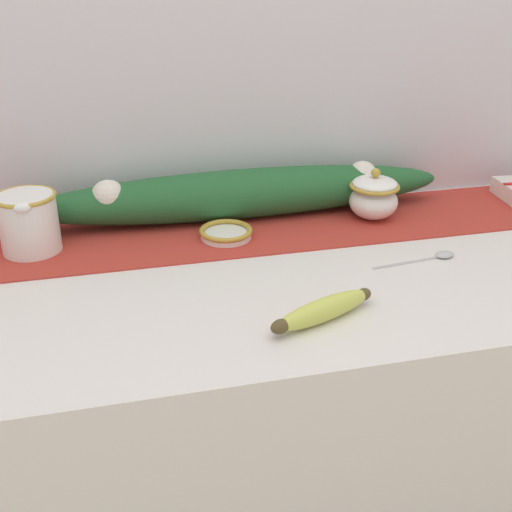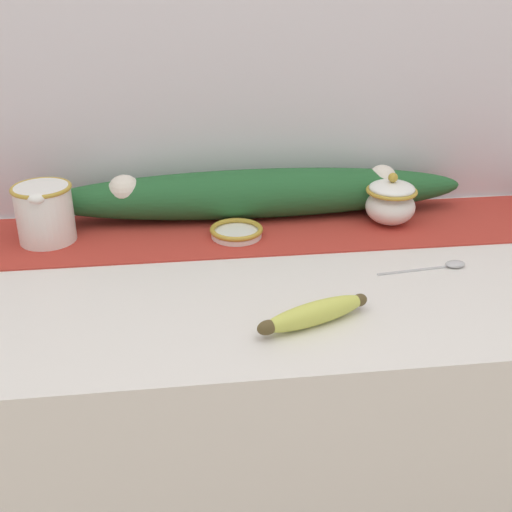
{
  "view_description": "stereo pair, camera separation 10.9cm",
  "coord_description": "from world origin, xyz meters",
  "px_view_note": "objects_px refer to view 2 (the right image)",
  "views": [
    {
      "loc": [
        -0.27,
        -0.99,
        1.43
      ],
      "look_at": [
        -0.04,
        -0.04,
        0.96
      ],
      "focal_mm": 45.0,
      "sensor_mm": 36.0,
      "label": 1
    },
    {
      "loc": [
        -0.16,
        -1.01,
        1.43
      ],
      "look_at": [
        -0.04,
        -0.04,
        0.96
      ],
      "focal_mm": 45.0,
      "sensor_mm": 36.0,
      "label": 2
    }
  ],
  "objects_px": {
    "spoon": "(449,265)",
    "small_dish": "(236,232)",
    "cream_pitcher": "(45,211)",
    "sugar_bowl": "(391,201)",
    "banana": "(314,314)"
  },
  "relations": [
    {
      "from": "banana",
      "to": "spoon",
      "type": "height_order",
      "value": "banana"
    },
    {
      "from": "small_dish",
      "to": "banana",
      "type": "height_order",
      "value": "banana"
    },
    {
      "from": "cream_pitcher",
      "to": "sugar_bowl",
      "type": "xyz_separation_m",
      "value": [
        0.69,
        -0.0,
        -0.01
      ]
    },
    {
      "from": "sugar_bowl",
      "to": "small_dish",
      "type": "height_order",
      "value": "sugar_bowl"
    },
    {
      "from": "cream_pitcher",
      "to": "small_dish",
      "type": "distance_m",
      "value": 0.37
    },
    {
      "from": "small_dish",
      "to": "spoon",
      "type": "relative_size",
      "value": 0.62
    },
    {
      "from": "small_dish",
      "to": "spoon",
      "type": "xyz_separation_m",
      "value": [
        0.37,
        -0.18,
        -0.01
      ]
    },
    {
      "from": "small_dish",
      "to": "banana",
      "type": "xyz_separation_m",
      "value": [
        0.09,
        -0.34,
        0.01
      ]
    },
    {
      "from": "sugar_bowl",
      "to": "small_dish",
      "type": "relative_size",
      "value": 1.03
    },
    {
      "from": "sugar_bowl",
      "to": "banana",
      "type": "height_order",
      "value": "sugar_bowl"
    },
    {
      "from": "sugar_bowl",
      "to": "spoon",
      "type": "distance_m",
      "value": 0.22
    },
    {
      "from": "cream_pitcher",
      "to": "sugar_bowl",
      "type": "height_order",
      "value": "cream_pitcher"
    },
    {
      "from": "spoon",
      "to": "small_dish",
      "type": "bearing_deg",
      "value": 148.03
    },
    {
      "from": "small_dish",
      "to": "cream_pitcher",
      "type": "bearing_deg",
      "value": 175.37
    },
    {
      "from": "sugar_bowl",
      "to": "banana",
      "type": "bearing_deg",
      "value": -122.82
    }
  ]
}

